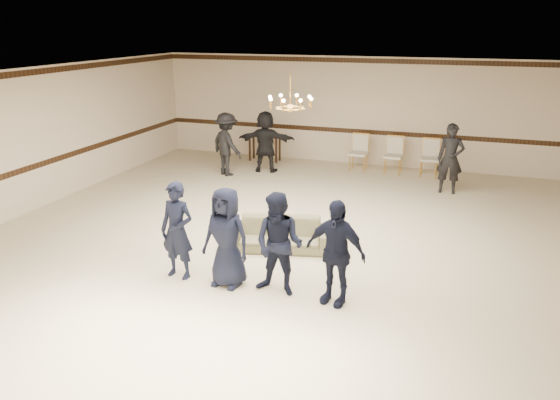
{
  "coord_description": "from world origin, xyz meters",
  "views": [
    {
      "loc": [
        3.21,
        -8.92,
        4.14
      ],
      "look_at": [
        0.31,
        -0.5,
        1.17
      ],
      "focal_mm": 34.34,
      "sensor_mm": 36.0,
      "label": 1
    }
  ],
  "objects": [
    {
      "name": "room",
      "position": [
        0.0,
        0.0,
        1.6
      ],
      "size": [
        12.01,
        14.01,
        3.21
      ],
      "color": "beige",
      "rests_on": "ground"
    },
    {
      "name": "chair_rail",
      "position": [
        0.0,
        6.99,
        1.0
      ],
      "size": [
        12.0,
        0.02,
        0.14
      ],
      "primitive_type": "cube",
      "color": "#311D0E",
      "rests_on": "wall_back"
    },
    {
      "name": "crown_molding",
      "position": [
        0.0,
        6.99,
        3.08
      ],
      "size": [
        12.0,
        0.02,
        0.14
      ],
      "primitive_type": "cube",
      "color": "#311D0E",
      "rests_on": "wall_back"
    },
    {
      "name": "chandelier",
      "position": [
        0.0,
        1.0,
        2.88
      ],
      "size": [
        0.94,
        0.94,
        0.89
      ],
      "primitive_type": null,
      "color": "gold",
      "rests_on": "ceiling"
    },
    {
      "name": "boy_a",
      "position": [
        -1.12,
        -1.64,
        0.84
      ],
      "size": [
        0.64,
        0.45,
        1.67
      ],
      "primitive_type": "imported",
      "rotation": [
        0.0,
        0.0,
        -0.08
      ],
      "color": "black",
      "rests_on": "floor"
    },
    {
      "name": "boy_b",
      "position": [
        -0.22,
        -1.64,
        0.84
      ],
      "size": [
        0.87,
        0.62,
        1.67
      ],
      "primitive_type": "imported",
      "rotation": [
        0.0,
        0.0,
        -0.11
      ],
      "color": "black",
      "rests_on": "floor"
    },
    {
      "name": "boy_c",
      "position": [
        0.68,
        -1.64,
        0.84
      ],
      "size": [
        0.87,
        0.7,
        1.67
      ],
      "primitive_type": "imported",
      "rotation": [
        0.0,
        0.0,
        -0.09
      ],
      "color": "black",
      "rests_on": "floor"
    },
    {
      "name": "boy_d",
      "position": [
        1.58,
        -1.64,
        0.84
      ],
      "size": [
        1.05,
        0.62,
        1.67
      ],
      "primitive_type": "imported",
      "rotation": [
        0.0,
        0.0,
        -0.23
      ],
      "color": "black",
      "rests_on": "floor"
    },
    {
      "name": "settee",
      "position": [
        0.11,
        0.06,
        0.29
      ],
      "size": [
        2.12,
        1.23,
        0.58
      ],
      "primitive_type": "imported",
      "rotation": [
        0.0,
        0.0,
        0.24
      ],
      "color": "#6F6A4A",
      "rests_on": "floor"
    },
    {
      "name": "adult_left",
      "position": [
        -3.0,
        4.5,
        0.89
      ],
      "size": [
        1.32,
        1.14,
        1.77
      ],
      "primitive_type": "imported",
      "rotation": [
        0.0,
        0.0,
        2.62
      ],
      "color": "black",
      "rests_on": "floor"
    },
    {
      "name": "adult_mid",
      "position": [
        -2.1,
        5.2,
        0.89
      ],
      "size": [
        1.71,
        0.8,
        1.77
      ],
      "primitive_type": "imported",
      "rotation": [
        0.0,
        0.0,
        3.32
      ],
      "color": "black",
      "rests_on": "floor"
    },
    {
      "name": "adult_right",
      "position": [
        3.0,
        4.8,
        0.89
      ],
      "size": [
        0.65,
        0.43,
        1.77
      ],
      "primitive_type": "imported",
      "rotation": [
        0.0,
        0.0,
        0.0
      ],
      "color": "black",
      "rests_on": "floor"
    },
    {
      "name": "banquet_chair_left",
      "position": [
        0.43,
        6.18,
        0.52
      ],
      "size": [
        0.53,
        0.53,
        1.04
      ],
      "primitive_type": null,
      "rotation": [
        0.0,
        0.0,
        -0.06
      ],
      "color": "beige",
      "rests_on": "floor"
    },
    {
      "name": "banquet_chair_mid",
      "position": [
        1.43,
        6.18,
        0.52
      ],
      "size": [
        0.54,
        0.54,
        1.04
      ],
      "primitive_type": null,
      "rotation": [
        0.0,
        0.0,
        -0.07
      ],
      "color": "beige",
      "rests_on": "floor"
    },
    {
      "name": "banquet_chair_right",
      "position": [
        2.43,
        6.18,
        0.52
      ],
      "size": [
        0.54,
        0.54,
        1.04
      ],
      "primitive_type": null,
      "rotation": [
        0.0,
        0.0,
        0.08
      ],
      "color": "beige",
      "rests_on": "floor"
    },
    {
      "name": "console_table",
      "position": [
        -2.57,
        6.38,
        0.41
      ],
      "size": [
        1.0,
        0.44,
        0.83
      ],
      "primitive_type": "cube",
      "rotation": [
        0.0,
        0.0,
        -0.03
      ],
      "color": "black",
      "rests_on": "floor"
    }
  ]
}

